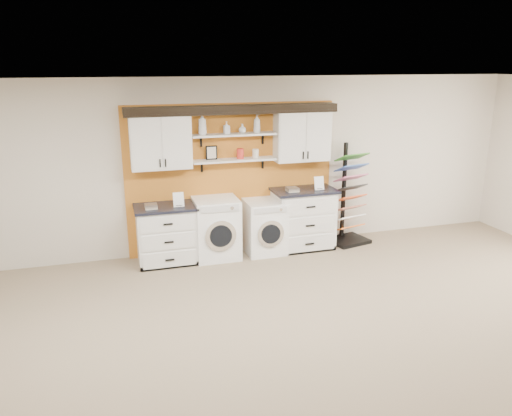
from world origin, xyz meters
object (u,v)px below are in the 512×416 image
object	(u,v)px
base_cabinet_right	(303,219)
sample_rack	(349,212)
dryer	(264,226)
washer	(216,228)
base_cabinet_left	(166,234)

from	to	relation	value
base_cabinet_right	sample_rack	distance (m)	0.85
base_cabinet_right	dryer	bearing A→B (deg)	-179.72
dryer	sample_rack	world-z (taller)	sample_rack
base_cabinet_right	sample_rack	world-z (taller)	sample_rack
washer	dryer	size ratio (longest dim) A/B	1.11
base_cabinet_right	sample_rack	bearing A→B (deg)	2.40
base_cabinet_right	washer	world-z (taller)	base_cabinet_right
base_cabinet_left	washer	bearing A→B (deg)	-0.25
washer	base_cabinet_right	bearing A→B (deg)	0.13
base_cabinet_right	washer	xyz separation A→B (m)	(-1.48, -0.00, -0.02)
base_cabinet_left	dryer	size ratio (longest dim) A/B	1.08
base_cabinet_right	washer	size ratio (longest dim) A/B	1.07
base_cabinet_left	base_cabinet_right	xyz separation A→B (m)	(2.26, -0.00, 0.05)
base_cabinet_left	base_cabinet_right	world-z (taller)	base_cabinet_right
dryer	base_cabinet_right	bearing A→B (deg)	0.28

